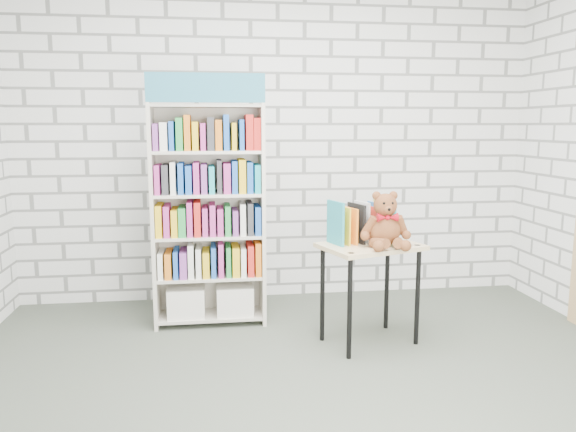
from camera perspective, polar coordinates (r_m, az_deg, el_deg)
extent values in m
plane|color=#41483D|center=(3.36, 3.27, -18.00)|extent=(4.50, 4.50, 0.00)
cube|color=silver|center=(4.96, -1.03, 7.66)|extent=(4.50, 0.02, 2.80)
cube|color=silver|center=(1.10, 24.20, 1.46)|extent=(4.50, 0.02, 2.80)
cube|color=beige|center=(4.35, -13.44, -0.12)|extent=(0.03, 0.33, 1.70)
cube|color=beige|center=(4.35, -2.64, 0.12)|extent=(0.03, 0.33, 1.70)
cube|color=beige|center=(4.49, -8.04, 0.31)|extent=(0.85, 0.02, 1.70)
cube|color=teal|center=(4.13, -8.35, 12.79)|extent=(0.85, 0.02, 0.21)
cube|color=beige|center=(4.53, -7.82, -9.94)|extent=(0.79, 0.31, 0.02)
cube|color=beige|center=(4.43, -7.91, -6.02)|extent=(0.79, 0.31, 0.02)
cube|color=beige|center=(4.36, -8.00, -1.96)|extent=(0.79, 0.31, 0.02)
cube|color=beige|center=(4.31, -8.09, 2.22)|extent=(0.79, 0.31, 0.02)
cube|color=beige|center=(4.28, -8.19, 6.48)|extent=(0.79, 0.31, 0.02)
cube|color=beige|center=(4.28, -8.30, 11.02)|extent=(0.79, 0.31, 0.02)
cube|color=silver|center=(4.49, -10.28, -8.47)|extent=(0.28, 0.27, 0.23)
cube|color=silver|center=(4.49, -5.42, -8.37)|extent=(0.28, 0.27, 0.23)
cube|color=green|center=(4.39, -7.94, -4.48)|extent=(0.79, 0.27, 0.23)
cube|color=orange|center=(4.33, -8.04, -0.36)|extent=(0.79, 0.27, 0.23)
cube|color=#BF338C|center=(4.29, -8.13, 3.86)|extent=(0.79, 0.27, 0.23)
cube|color=#19A5B2|center=(4.27, -8.23, 8.15)|extent=(0.79, 0.27, 0.23)
cube|color=tan|center=(3.95, 8.40, -3.07)|extent=(0.78, 0.65, 0.03)
cylinder|color=black|center=(3.75, 6.27, -9.36)|extent=(0.03, 0.03, 0.68)
cylinder|color=black|center=(4.04, 3.51, -7.95)|extent=(0.03, 0.03, 0.68)
cylinder|color=black|center=(4.07, 13.01, -8.05)|extent=(0.03, 0.03, 0.68)
cylinder|color=black|center=(4.34, 10.00, -6.87)|extent=(0.03, 0.03, 0.68)
cylinder|color=black|center=(3.67, 6.42, -3.80)|extent=(0.04, 0.04, 0.01)
cylinder|color=black|center=(3.98, 13.00, -2.94)|extent=(0.04, 0.04, 0.01)
cube|color=teal|center=(3.89, 4.83, -0.90)|extent=(0.08, 0.20, 0.28)
cube|color=gold|center=(3.92, 5.53, -0.83)|extent=(0.08, 0.20, 0.28)
cube|color=orange|center=(3.95, 6.23, -0.77)|extent=(0.08, 0.20, 0.28)
cube|color=black|center=(3.98, 6.91, -0.71)|extent=(0.08, 0.20, 0.28)
cube|color=white|center=(4.01, 7.58, -0.64)|extent=(0.08, 0.20, 0.28)
cube|color=red|center=(4.04, 8.24, -0.58)|extent=(0.08, 0.20, 0.28)
cube|color=#357BC9|center=(4.07, 8.89, -0.52)|extent=(0.08, 0.20, 0.28)
cube|color=#FBD653|center=(4.11, 9.53, -0.46)|extent=(0.08, 0.20, 0.28)
cube|color=teal|center=(4.14, 10.16, -0.40)|extent=(0.08, 0.20, 0.28)
ellipsoid|color=brown|center=(3.89, 9.77, -1.38)|extent=(0.22, 0.19, 0.22)
sphere|color=brown|center=(3.86, 9.86, 1.09)|extent=(0.16, 0.16, 0.16)
sphere|color=brown|center=(3.85, 8.98, 2.05)|extent=(0.06, 0.06, 0.06)
sphere|color=brown|center=(3.89, 10.65, 2.07)|extent=(0.06, 0.06, 0.06)
sphere|color=brown|center=(3.80, 10.12, 0.64)|extent=(0.06, 0.06, 0.06)
sphere|color=black|center=(3.79, 9.74, 1.27)|extent=(0.02, 0.02, 0.02)
sphere|color=black|center=(3.81, 10.54, 1.28)|extent=(0.02, 0.02, 0.02)
sphere|color=black|center=(3.78, 10.24, 0.65)|extent=(0.02, 0.02, 0.02)
cylinder|color=brown|center=(3.84, 8.26, -1.01)|extent=(0.11, 0.09, 0.16)
cylinder|color=brown|center=(3.90, 11.45, -0.94)|extent=(0.11, 0.09, 0.16)
sphere|color=brown|center=(3.83, 7.84, -2.01)|extent=(0.06, 0.06, 0.06)
sphere|color=brown|center=(3.91, 11.94, -1.89)|extent=(0.06, 0.06, 0.06)
cylinder|color=brown|center=(3.78, 9.28, -2.75)|extent=(0.11, 0.18, 0.09)
cylinder|color=brown|center=(3.82, 11.13, -2.69)|extent=(0.12, 0.18, 0.09)
sphere|color=brown|center=(3.71, 9.18, -3.08)|extent=(0.08, 0.08, 0.08)
sphere|color=brown|center=(3.76, 11.85, -2.98)|extent=(0.08, 0.08, 0.08)
cone|color=#AE0A19|center=(3.81, 9.54, -0.16)|extent=(0.07, 0.06, 0.06)
cone|color=#AE0A19|center=(3.83, 10.62, -0.14)|extent=(0.07, 0.06, 0.06)
sphere|color=#AE0A19|center=(3.81, 10.10, -0.16)|extent=(0.03, 0.03, 0.03)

